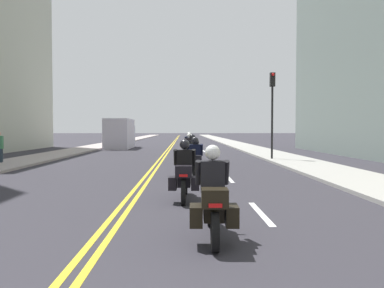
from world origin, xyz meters
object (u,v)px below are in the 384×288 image
(parked_truck, at_px, (120,135))
(motorcycle_4, at_px, (189,151))
(motorcycle_2, at_px, (195,163))
(motorcycle_0, at_px, (213,201))
(traffic_light_near, at_px, (272,100))
(motorcycle_1, at_px, (184,175))
(motorcycle_3, at_px, (192,156))
(motorcycle_5, at_px, (189,148))

(parked_truck, bearing_deg, motorcycle_4, -69.28)
(motorcycle_2, bearing_deg, motorcycle_0, -89.28)
(motorcycle_4, relative_size, traffic_light_near, 0.43)
(motorcycle_1, xyz_separation_m, motorcycle_4, (0.28, 10.70, -0.00))
(motorcycle_3, distance_m, motorcycle_4, 3.88)
(motorcycle_3, bearing_deg, motorcycle_2, -89.49)
(motorcycle_5, bearing_deg, parked_truck, 114.90)
(motorcycle_3, bearing_deg, traffic_light_near, 50.38)
(motorcycle_5, xyz_separation_m, traffic_light_near, (4.81, -1.70, 2.84))
(motorcycle_2, relative_size, motorcycle_5, 0.97)
(motorcycle_2, height_order, motorcycle_3, motorcycle_3)
(motorcycle_0, height_order, motorcycle_4, motorcycle_4)
(motorcycle_2, bearing_deg, traffic_light_near, 61.79)
(motorcycle_0, distance_m, parked_truck, 31.91)
(parked_truck, bearing_deg, motorcycle_0, -78.05)
(motorcycle_1, xyz_separation_m, motorcycle_2, (0.38, 3.76, -0.02))
(motorcycle_1, height_order, motorcycle_2, motorcycle_1)
(motorcycle_3, distance_m, traffic_light_near, 8.02)
(motorcycle_5, height_order, traffic_light_near, traffic_light_near)
(motorcycle_1, distance_m, motorcycle_3, 6.83)
(motorcycle_4, xyz_separation_m, traffic_light_near, (4.85, 1.90, 2.86))
(motorcycle_2, bearing_deg, motorcycle_3, 90.58)
(motorcycle_5, bearing_deg, motorcycle_3, -90.64)
(motorcycle_0, xyz_separation_m, traffic_light_near, (4.66, 16.16, 2.87))
(traffic_light_near, bearing_deg, motorcycle_3, -129.59)
(motorcycle_0, bearing_deg, motorcycle_3, 92.14)
(motorcycle_0, xyz_separation_m, motorcycle_2, (-0.09, 7.32, -0.01))
(motorcycle_2, xyz_separation_m, motorcycle_4, (-0.10, 6.94, 0.02))
(motorcycle_4, bearing_deg, motorcycle_1, -91.66)
(motorcycle_0, height_order, traffic_light_near, traffic_light_near)
(motorcycle_1, distance_m, motorcycle_4, 10.70)
(motorcycle_0, relative_size, motorcycle_2, 1.00)
(motorcycle_3, relative_size, traffic_light_near, 0.42)
(motorcycle_0, xyz_separation_m, motorcycle_4, (-0.19, 14.26, 0.01))
(motorcycle_0, height_order, motorcycle_2, motorcycle_0)
(motorcycle_1, bearing_deg, motorcycle_4, 90.49)
(motorcycle_4, height_order, motorcycle_5, motorcycle_5)
(motorcycle_4, distance_m, traffic_light_near, 5.95)
(motorcycle_0, height_order, motorcycle_3, motorcycle_3)
(motorcycle_3, height_order, parked_truck, parked_truck)
(motorcycle_5, relative_size, traffic_light_near, 0.44)
(motorcycle_0, xyz_separation_m, motorcycle_1, (-0.47, 3.56, 0.01))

